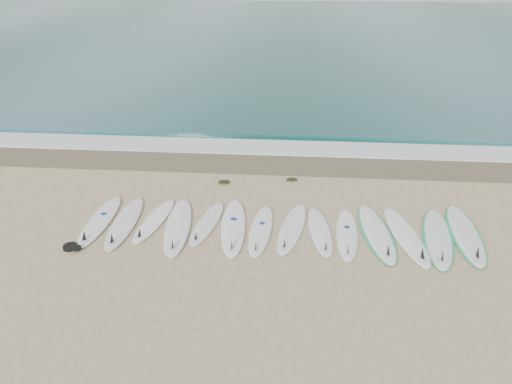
# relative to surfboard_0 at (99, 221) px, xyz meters

# --- Properties ---
(ground) EXTENTS (120.00, 120.00, 0.00)m
(ground) POSITION_rel_surfboard_0_xyz_m (4.36, 0.03, -0.06)
(ground) COLOR tan
(ocean) EXTENTS (120.00, 55.00, 0.03)m
(ocean) POSITION_rel_surfboard_0_xyz_m (4.36, 32.53, -0.04)
(ocean) COLOR #205658
(ocean) RESTS_ON ground
(wet_sand_band) EXTENTS (120.00, 1.80, 0.01)m
(wet_sand_band) POSITION_rel_surfboard_0_xyz_m (4.36, 4.13, -0.05)
(wet_sand_band) COLOR brown
(wet_sand_band) RESTS_ON ground
(foam_band) EXTENTS (120.00, 1.40, 0.04)m
(foam_band) POSITION_rel_surfboard_0_xyz_m (4.36, 5.53, -0.04)
(foam_band) COLOR silver
(foam_band) RESTS_ON ground
(wave_crest) EXTENTS (120.00, 1.00, 0.10)m
(wave_crest) POSITION_rel_surfboard_0_xyz_m (4.36, 7.03, -0.01)
(wave_crest) COLOR #205658
(wave_crest) RESTS_ON ground
(surfboard_0) EXTENTS (0.57, 2.67, 0.34)m
(surfboard_0) POSITION_rel_surfboard_0_xyz_m (0.00, 0.00, 0.00)
(surfboard_0) COLOR white
(surfboard_0) RESTS_ON ground
(surfboard_1) EXTENTS (0.64, 2.71, 0.34)m
(surfboard_1) POSITION_rel_surfboard_0_xyz_m (0.64, -0.04, 0.00)
(surfboard_1) COLOR silver
(surfboard_1) RESTS_ON ground
(surfboard_2) EXTENTS (0.80, 2.37, 0.30)m
(surfboard_2) POSITION_rel_surfboard_0_xyz_m (1.32, 0.14, -0.01)
(surfboard_2) COLOR white
(surfboard_2) RESTS_ON ground
(surfboard_3) EXTENTS (0.92, 2.93, 0.37)m
(surfboard_3) POSITION_rel_surfboard_0_xyz_m (1.98, -0.12, 0.00)
(surfboard_3) COLOR white
(surfboard_3) RESTS_ON ground
(surfboard_4) EXTENTS (0.80, 2.34, 0.29)m
(surfboard_4) POSITION_rel_surfboard_0_xyz_m (2.65, 0.12, -0.01)
(surfboard_4) COLOR silver
(surfboard_4) RESTS_ON ground
(surfboard_5) EXTENTS (0.83, 2.87, 0.36)m
(surfboard_5) POSITION_rel_surfboard_0_xyz_m (3.32, -0.03, 0.00)
(surfboard_5) COLOR white
(surfboard_5) RESTS_ON ground
(surfboard_6) EXTENTS (0.64, 2.49, 0.32)m
(surfboard_6) POSITION_rel_surfboard_0_xyz_m (3.98, -0.12, -0.00)
(surfboard_6) COLOR white
(surfboard_6) RESTS_ON ground
(surfboard_7) EXTENTS (0.95, 2.60, 0.33)m
(surfboard_7) POSITION_rel_surfboard_0_xyz_m (4.72, 0.04, -0.00)
(surfboard_7) COLOR white
(surfboard_7) RESTS_ON ground
(surfboard_8) EXTENTS (0.73, 2.37, 0.30)m
(surfboard_8) POSITION_rel_surfboard_0_xyz_m (5.40, -0.05, -0.01)
(surfboard_8) COLOR white
(surfboard_8) RESTS_ON ground
(surfboard_9) EXTENTS (0.67, 2.46, 0.31)m
(surfboard_9) POSITION_rel_surfboard_0_xyz_m (6.01, -0.13, -0.01)
(surfboard_9) COLOR white
(surfboard_9) RESTS_ON ground
(surfboard_10) EXTENTS (0.95, 2.86, 0.36)m
(surfboard_10) POSITION_rel_surfboard_0_xyz_m (6.72, 0.00, -0.01)
(surfboard_10) COLOR white
(surfboard_10) RESTS_ON ground
(surfboard_11) EXTENTS (0.98, 2.82, 0.35)m
(surfboard_11) POSITION_rel_surfboard_0_xyz_m (7.39, -0.12, 0.00)
(surfboard_11) COLOR white
(surfboard_11) RESTS_ON ground
(surfboard_12) EXTENTS (1.13, 2.93, 0.36)m
(surfboard_12) POSITION_rel_surfboard_0_xyz_m (8.10, -0.10, -0.01)
(surfboard_12) COLOR silver
(surfboard_12) RESTS_ON ground
(surfboard_13) EXTENTS (0.89, 2.96, 0.37)m
(surfboard_13) POSITION_rel_surfboard_0_xyz_m (8.79, 0.11, -0.00)
(surfboard_13) COLOR silver
(surfboard_13) RESTS_ON ground
(seaweed_near) EXTENTS (0.35, 0.27, 0.07)m
(seaweed_near) POSITION_rel_surfboard_0_xyz_m (2.73, 2.59, -0.02)
(seaweed_near) COLOR black
(seaweed_near) RESTS_ON ground
(seaweed_far) EXTENTS (0.32, 0.25, 0.06)m
(seaweed_far) POSITION_rel_surfboard_0_xyz_m (4.67, 2.94, -0.03)
(seaweed_far) COLOR black
(seaweed_far) RESTS_ON ground
(leash_coil) EXTENTS (0.46, 0.36, 0.11)m
(leash_coil) POSITION_rel_surfboard_0_xyz_m (-0.19, -1.18, -0.01)
(leash_coil) COLOR black
(leash_coil) RESTS_ON ground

